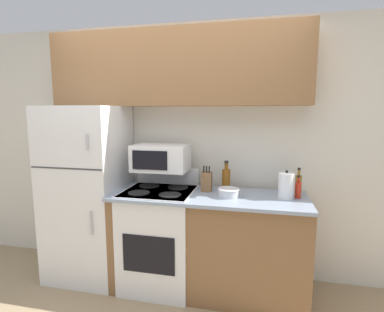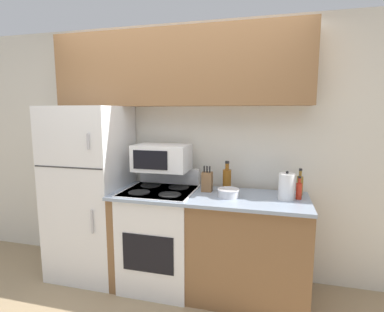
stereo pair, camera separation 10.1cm
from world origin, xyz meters
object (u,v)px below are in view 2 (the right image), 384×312
Objects in this scene: refrigerator at (91,192)px; knife_block at (207,181)px; kettle at (287,187)px; bowl at (228,193)px; bottle_vinegar at (300,185)px; stove at (160,236)px; microwave at (162,158)px; bottle_whiskey at (227,179)px; bottle_hot_sauce at (299,190)px.

refrigerator is 7.16× the size of knife_block.
knife_block is at bearing 172.47° from kettle.
bottle_vinegar reaches higher than bowl.
stove is (0.77, -0.04, -0.38)m from refrigerator.
kettle reaches higher than bowl.
refrigerator is 6.96× the size of kettle.
bowl is at bearing -13.26° from microwave.
knife_block is 0.72m from kettle.
kettle is at bearing -123.80° from bottle_vinegar.
kettle is (-0.12, -0.18, 0.02)m from bottle_vinegar.
knife_block is at bearing 3.48° from refrigerator.
bottle_whiskey is at bearing 179.46° from bottle_vinegar.
bottle_whiskey is (0.17, 0.10, 0.02)m from knife_block.
microwave reaches higher than stove.
microwave is 2.18× the size of knife_block.
kettle is (1.91, -0.02, 0.18)m from refrigerator.
bottle_whiskey is 0.57m from kettle.
bottle_hot_sauce is at bearing -3.38° from microwave.
bottle_hot_sauce is at bearing 8.17° from bowl.
microwave is at bearing 176.62° from bottle_hot_sauce.
microwave is 1.88× the size of bottle_whiskey.
bottle_whiskey reaches higher than bowl.
bowl is 0.50m from kettle.
knife_block reaches higher than bottle_vinegar.
knife_block is (1.20, 0.07, 0.16)m from refrigerator.
microwave is at bearing 99.55° from stove.
bottle_whiskey is at bearing 160.41° from kettle.
bottle_vinegar is 0.96× the size of kettle.
bottle_vinegar is at bearing 21.00° from bowl.
stove is 5.61× the size of bowl.
bottle_whiskey is at bearing 166.33° from bottle_hot_sauce.
refrigerator is 1.43m from bowl.
bottle_vinegar is at bearing -0.54° from bottle_whiskey.
microwave reaches higher than bottle_vinegar.
knife_block is at bearing -150.70° from bottle_whiskey.
bottle_hot_sauce is 0.12m from kettle.
bottle_whiskey is 0.66m from bottle_hot_sauce.
bottle_hot_sauce reaches higher than stove.
knife_block is 0.20m from bottle_whiskey.
refrigerator is at bearing -176.52° from knife_block.
microwave is (0.75, 0.09, 0.37)m from refrigerator.
stove is at bearing -161.08° from bottle_whiskey.
bowl is at bearing -174.17° from kettle.
refrigerator is 2.05m from bottle_vinegar.
knife_block is 0.97× the size of kettle.
microwave is at bearing 166.74° from bowl.
kettle reaches higher than knife_block.
microwave is at bearing -176.68° from bottle_vinegar.
microwave is 2.63× the size of bottle_hot_sauce.
microwave is at bearing 177.96° from knife_block.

